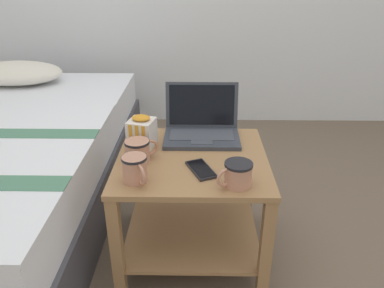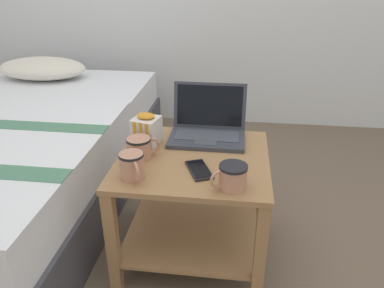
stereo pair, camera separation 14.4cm
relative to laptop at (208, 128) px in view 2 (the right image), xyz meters
name	(u,v)px [view 2 (the right image)]	position (x,y,z in m)	size (l,w,h in m)	color
ground_plane	(193,250)	(-0.04, -0.20, -0.53)	(8.00, 8.00, 0.00)	brown
bedside_table	(193,193)	(-0.04, -0.20, -0.22)	(0.61, 0.58, 0.49)	#997047
laptop	(208,128)	(0.00, 0.00, 0.00)	(0.33, 0.26, 0.22)	#333842
mug_front_left	(232,175)	(0.12, -0.41, 0.00)	(0.13, 0.10, 0.09)	tan
mug_front_right	(140,147)	(-0.25, -0.23, 0.00)	(0.13, 0.10, 0.09)	tan
mug_mid_center	(132,165)	(-0.24, -0.39, 0.01)	(0.10, 0.12, 0.10)	tan
snack_bag	(147,130)	(-0.26, -0.10, 0.02)	(0.13, 0.13, 0.14)	silver
cell_phone	(199,170)	(0.00, -0.31, -0.04)	(0.13, 0.17, 0.01)	black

